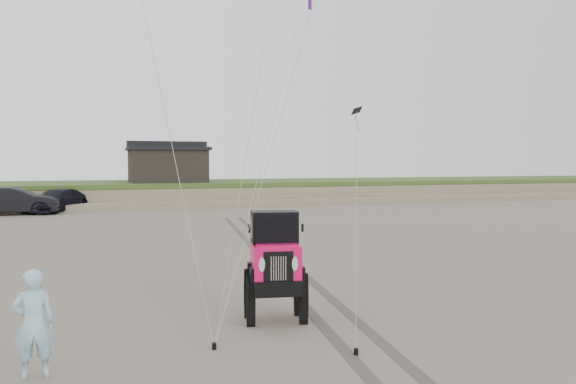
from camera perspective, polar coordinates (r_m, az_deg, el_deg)
name	(u,v)px	position (r m, az deg, el deg)	size (l,w,h in m)	color
ground	(306,335)	(11.17, 1.80, -14.28)	(160.00, 160.00, 0.00)	#6B6054
dune_ridge	(142,193)	(47.68, -14.59, -0.10)	(160.00, 14.25, 1.73)	#7A6B54
cabin	(167,164)	(47.32, -12.16, 2.83)	(6.40, 5.40, 3.35)	black
truck_b	(16,201)	(39.75, -25.92, -0.83)	(1.84, 5.28, 1.74)	black
truck_c	(57,201)	(40.79, -22.41, -0.81)	(2.16, 5.31, 1.54)	black
jeep	(275,278)	(11.83, -1.29, -8.71)	(2.13, 4.94, 1.84)	#EA0D5A
man	(33,323)	(9.68, -24.46, -12.06)	(0.62, 0.41, 1.70)	#8AC8D5
stake_main	(214,346)	(10.42, -7.51, -15.26)	(0.08, 0.08, 0.12)	black
stake_aux	(356,352)	(10.12, 6.93, -15.81)	(0.08, 0.08, 0.12)	black
tire_tracks	(276,260)	(19.17, -1.22, -6.96)	(5.22, 29.74, 0.01)	#4C443D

